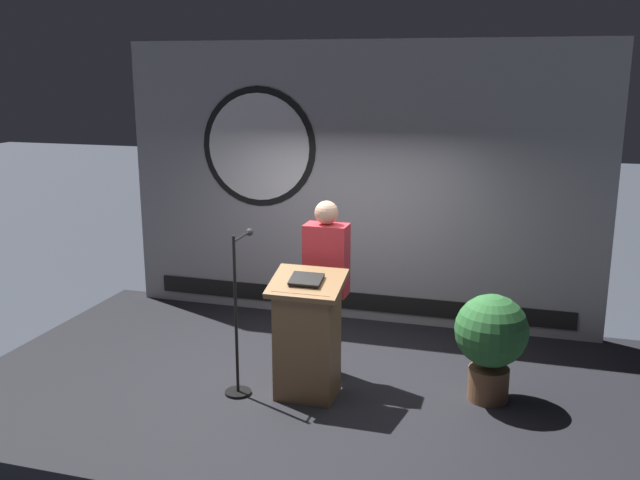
% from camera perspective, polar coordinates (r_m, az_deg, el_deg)
% --- Properties ---
extents(ground_plane, '(40.00, 40.00, 0.00)m').
position_cam_1_polar(ground_plane, '(6.93, -0.95, -13.58)').
color(ground_plane, '#383D47').
extents(stage_platform, '(6.40, 4.00, 0.30)m').
position_cam_1_polar(stage_platform, '(6.86, -0.95, -12.47)').
color(stage_platform, black).
rests_on(stage_platform, ground).
extents(banner_display, '(5.51, 0.12, 3.18)m').
position_cam_1_polar(banner_display, '(8.05, 2.70, 4.50)').
color(banner_display, '#9E9EA3').
rests_on(banner_display, stage_platform).
extents(podium, '(0.64, 0.49, 1.15)m').
position_cam_1_polar(podium, '(6.32, -1.04, -7.88)').
color(podium, olive).
rests_on(podium, stage_platform).
extents(speaker_person, '(0.40, 0.26, 1.70)m').
position_cam_1_polar(speaker_person, '(6.63, 0.51, -3.90)').
color(speaker_person, black).
rests_on(speaker_person, stage_platform).
extents(microphone_stand, '(0.24, 0.52, 1.48)m').
position_cam_1_polar(microphone_stand, '(6.44, -6.57, -7.87)').
color(microphone_stand, black).
rests_on(microphone_stand, stage_platform).
extents(potted_plant, '(0.64, 0.64, 0.97)m').
position_cam_1_polar(potted_plant, '(6.41, 13.63, -7.65)').
color(potted_plant, brown).
rests_on(potted_plant, stage_platform).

